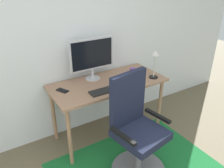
% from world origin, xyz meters
% --- Properties ---
extents(wall_back, '(6.00, 0.10, 2.60)m').
position_xyz_m(wall_back, '(0.00, 2.20, 1.30)').
color(wall_back, silver).
rests_on(wall_back, ground).
extents(area_rug, '(1.72, 1.10, 0.01)m').
position_xyz_m(area_rug, '(0.36, 1.16, 0.00)').
color(area_rug, '#17622B').
rests_on(area_rug, ground).
extents(desk, '(1.39, 0.64, 0.75)m').
position_xyz_m(desk, '(0.44, 1.81, 0.67)').
color(desk, '#946D53').
rests_on(desk, ground).
extents(monitor, '(0.56, 0.18, 0.51)m').
position_xyz_m(monitor, '(0.33, 1.99, 1.06)').
color(monitor, '#B2B2B7').
rests_on(monitor, desk).
extents(keyboard, '(0.43, 0.13, 0.02)m').
position_xyz_m(keyboard, '(0.33, 1.62, 0.76)').
color(keyboard, black).
rests_on(keyboard, desk).
extents(computer_mouse, '(0.06, 0.10, 0.03)m').
position_xyz_m(computer_mouse, '(0.62, 1.66, 0.77)').
color(computer_mouse, black).
rests_on(computer_mouse, desk).
extents(coffee_cup, '(0.07, 0.07, 0.10)m').
position_xyz_m(coffee_cup, '(0.81, 1.81, 0.80)').
color(coffee_cup, '#682F8B').
rests_on(coffee_cup, desk).
extents(cell_phone, '(0.12, 0.16, 0.01)m').
position_xyz_m(cell_phone, '(-0.11, 1.87, 0.76)').
color(cell_phone, black).
rests_on(cell_phone, desk).
extents(desk_lamp, '(0.11, 0.11, 0.36)m').
position_xyz_m(desk_lamp, '(0.99, 1.62, 1.00)').
color(desk_lamp, black).
rests_on(desk_lamp, desk).
extents(office_chair, '(0.57, 0.57, 1.10)m').
position_xyz_m(office_chair, '(0.36, 1.11, 0.43)').
color(office_chair, slate).
rests_on(office_chair, ground).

